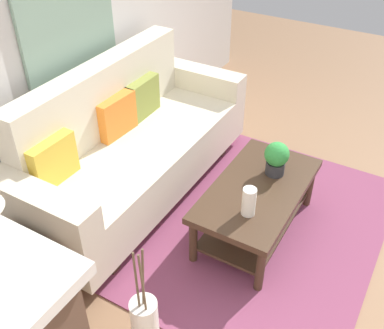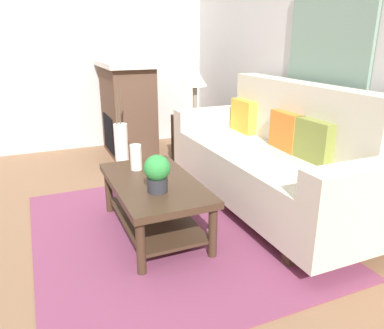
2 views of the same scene
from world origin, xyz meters
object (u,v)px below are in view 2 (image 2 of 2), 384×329
throw_pillow_mustard (244,116)px  floor_vase (122,151)px  framed_painting (328,40)px  fireplace (128,109)px  couch (272,161)px  throw_pillow_orange (287,131)px  throw_pillow_olive (314,141)px  coffee_table (154,195)px  side_table (195,140)px  table_lamp (195,78)px  potted_plant_tabletop (157,172)px  tabletop_vase (136,157)px

throw_pillow_mustard → floor_vase: bearing=-116.6°
floor_vase → framed_painting: bearing=49.5°
fireplace → couch: bearing=20.0°
throw_pillow_orange → throw_pillow_olive: (0.35, 0.00, 0.00)m
coffee_table → framed_painting: (-0.04, 1.55, 1.10)m
side_table → couch: bearing=4.3°
throw_pillow_orange → side_table: (-1.41, -0.23, -0.40)m
couch → floor_vase: size_ratio=3.82×
table_lamp → throw_pillow_orange: bearing=9.3°
throw_pillow_mustard → throw_pillow_olive: same height
throw_pillow_olive → potted_plant_tabletop: size_ratio=1.37×
throw_pillow_orange → tabletop_vase: 1.29m
tabletop_vase → throw_pillow_mustard: bearing=109.5°
fireplace → side_table: bearing=45.3°
side_table → framed_painting: size_ratio=0.60×
coffee_table → tabletop_vase: (-0.29, -0.05, 0.22)m
potted_plant_tabletop → table_lamp: (-1.66, 1.01, 0.42)m
tabletop_vase → floor_vase: bearing=173.7°
coffee_table → side_table: 1.75m
throw_pillow_olive → fireplace: size_ratio=0.31×
throw_pillow_mustard → tabletop_vase: bearing=-70.5°
throw_pillow_orange → potted_plant_tabletop: throw_pillow_orange is taller
potted_plant_tabletop → fireplace: 2.33m
potted_plant_tabletop → table_lamp: bearing=148.6°
throw_pillow_mustard → floor_vase: throw_pillow_mustard is taller
couch → throw_pillow_mustard: 0.75m
couch → throw_pillow_mustard: size_ratio=6.18×
tabletop_vase → framed_painting: framed_painting is taller
framed_painting → floor_vase: bearing=-130.5°
framed_painting → throw_pillow_olive: bearing=-44.5°
coffee_table → framed_painting: bearing=91.6°
coffee_table → potted_plant_tabletop: 0.33m
fireplace → framed_painting: bearing=30.7°
throw_pillow_orange → couch: bearing=-90.0°
side_table → floor_vase: size_ratio=0.96×
throw_pillow_mustard → throw_pillow_olive: 1.04m
tabletop_vase → potted_plant_tabletop: potted_plant_tabletop is taller
tabletop_vase → floor_vase: tabletop_vase is taller
throw_pillow_orange → throw_pillow_olive: same height
throw_pillow_olive → tabletop_vase: size_ratio=1.76×
throw_pillow_olive → fireplace: (-2.39, -0.87, -0.09)m
potted_plant_tabletop → side_table: bearing=148.6°
coffee_table → tabletop_vase: bearing=-170.0°
throw_pillow_orange → framed_painting: (0.00, 0.34, 0.74)m
table_lamp → potted_plant_tabletop: bearing=-31.4°
throw_pillow_mustard → tabletop_vase: throw_pillow_mustard is taller
fireplace → floor_vase: 0.88m
throw_pillow_orange → table_lamp: bearing=-170.7°
couch → throw_pillow_orange: (0.00, 0.13, 0.25)m
throw_pillow_mustard → framed_painting: (0.69, 0.34, 0.74)m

